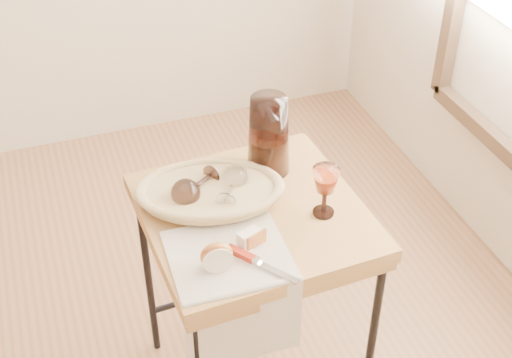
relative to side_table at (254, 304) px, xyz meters
name	(u,v)px	position (x,y,z in m)	size (l,w,h in m)	color
side_table	(254,304)	(0.00, 0.00, 0.00)	(0.58, 0.58, 0.74)	brown
tea_towel	(228,255)	(-0.12, -0.15, 0.37)	(0.30, 0.27, 0.01)	silver
bread_basket	(210,194)	(-0.10, 0.08, 0.39)	(0.36, 0.25, 0.05)	#98734B
goblet_lying_a	(197,185)	(-0.13, 0.09, 0.42)	(0.13, 0.08, 0.08)	#4C332B
goblet_lying_b	(231,188)	(-0.05, 0.05, 0.42)	(0.12, 0.07, 0.07)	white
pitcher	(269,135)	(0.10, 0.16, 0.49)	(0.16, 0.24, 0.28)	black
wine_goblet	(325,191)	(0.17, -0.07, 0.44)	(0.07, 0.07, 0.15)	white
apple_half	(216,255)	(-0.16, -0.18, 0.41)	(0.08, 0.04, 0.08)	#B12010
apple_wedge	(249,237)	(-0.06, -0.13, 0.39)	(0.06, 0.03, 0.04)	white
table_knife	(259,263)	(-0.06, -0.21, 0.38)	(0.20, 0.02, 0.02)	silver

